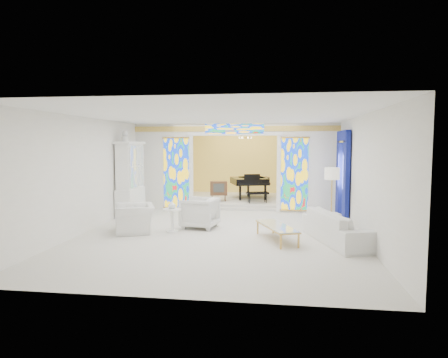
# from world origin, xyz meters

# --- Properties ---
(floor) EXTENTS (12.00, 12.00, 0.00)m
(floor) POSITION_xyz_m (0.00, 0.00, 0.00)
(floor) COLOR silver
(floor) RESTS_ON ground
(ceiling) EXTENTS (7.00, 12.00, 0.02)m
(ceiling) POSITION_xyz_m (0.00, 0.00, 3.00)
(ceiling) COLOR white
(ceiling) RESTS_ON wall_back
(wall_back) EXTENTS (7.00, 0.02, 3.00)m
(wall_back) POSITION_xyz_m (0.00, 6.00, 1.50)
(wall_back) COLOR silver
(wall_back) RESTS_ON floor
(wall_front) EXTENTS (7.00, 0.02, 3.00)m
(wall_front) POSITION_xyz_m (0.00, -6.00, 1.50)
(wall_front) COLOR silver
(wall_front) RESTS_ON floor
(wall_left) EXTENTS (0.02, 12.00, 3.00)m
(wall_left) POSITION_xyz_m (-3.50, 0.00, 1.50)
(wall_left) COLOR silver
(wall_left) RESTS_ON floor
(wall_right) EXTENTS (0.02, 12.00, 3.00)m
(wall_right) POSITION_xyz_m (3.50, 0.00, 1.50)
(wall_right) COLOR silver
(wall_right) RESTS_ON floor
(partition_wall) EXTENTS (7.00, 0.22, 3.00)m
(partition_wall) POSITION_xyz_m (0.00, 2.00, 1.65)
(partition_wall) COLOR silver
(partition_wall) RESTS_ON floor
(stained_glass_left) EXTENTS (0.90, 0.04, 2.40)m
(stained_glass_left) POSITION_xyz_m (-2.03, 1.89, 1.30)
(stained_glass_left) COLOR gold
(stained_glass_left) RESTS_ON partition_wall
(stained_glass_right) EXTENTS (0.90, 0.04, 2.40)m
(stained_glass_right) POSITION_xyz_m (2.03, 1.89, 1.30)
(stained_glass_right) COLOR gold
(stained_glass_right) RESTS_ON partition_wall
(stained_glass_transom) EXTENTS (2.00, 0.04, 0.34)m
(stained_glass_transom) POSITION_xyz_m (0.00, 1.89, 2.82)
(stained_glass_transom) COLOR gold
(stained_glass_transom) RESTS_ON partition_wall
(alcove_platform) EXTENTS (6.80, 3.80, 0.18)m
(alcove_platform) POSITION_xyz_m (0.00, 4.10, 0.09)
(alcove_platform) COLOR silver
(alcove_platform) RESTS_ON floor
(gold_curtain_back) EXTENTS (6.70, 0.10, 2.90)m
(gold_curtain_back) POSITION_xyz_m (0.00, 5.88, 1.50)
(gold_curtain_back) COLOR #FCDA57
(gold_curtain_back) RESTS_ON wall_back
(chandelier) EXTENTS (0.48, 0.48, 0.30)m
(chandelier) POSITION_xyz_m (0.20, 4.00, 2.55)
(chandelier) COLOR gold
(chandelier) RESTS_ON ceiling
(blue_drapes) EXTENTS (0.14, 1.85, 2.65)m
(blue_drapes) POSITION_xyz_m (3.40, 0.70, 1.58)
(blue_drapes) COLOR navy
(blue_drapes) RESTS_ON wall_right
(china_cabinet) EXTENTS (0.56, 1.46, 2.72)m
(china_cabinet) POSITION_xyz_m (-3.22, 0.60, 1.17)
(china_cabinet) COLOR white
(china_cabinet) RESTS_ON floor
(armchair_left) EXTENTS (1.32, 1.40, 0.72)m
(armchair_left) POSITION_xyz_m (-2.24, -1.69, 0.36)
(armchair_left) COLOR white
(armchair_left) RESTS_ON floor
(armchair_right) EXTENTS (1.05, 1.03, 0.84)m
(armchair_right) POSITION_xyz_m (-0.65, -0.96, 0.42)
(armchair_right) COLOR silver
(armchair_right) RESTS_ON floor
(sofa) EXTENTS (1.63, 2.64, 0.72)m
(sofa) POSITION_xyz_m (2.95, -2.10, 0.36)
(sofa) COLOR white
(sofa) RESTS_ON floor
(side_table) EXTENTS (0.62, 0.62, 0.61)m
(side_table) POSITION_xyz_m (-1.27, -1.54, 0.40)
(side_table) COLOR white
(side_table) RESTS_ON floor
(vase) EXTENTS (0.26, 0.26, 0.21)m
(vase) POSITION_xyz_m (-1.27, -1.54, 0.72)
(vase) COLOR white
(vase) RESTS_ON side_table
(coffee_table) EXTENTS (1.09, 1.73, 0.37)m
(coffee_table) POSITION_xyz_m (1.46, -2.14, 0.34)
(coffee_table) COLOR white
(coffee_table) RESTS_ON floor
(floor_lamp) EXTENTS (0.49, 0.49, 1.66)m
(floor_lamp) POSITION_xyz_m (2.95, -0.44, 1.42)
(floor_lamp) COLOR gold
(floor_lamp) RESTS_ON floor
(grand_piano) EXTENTS (1.78, 2.72, 0.98)m
(grand_piano) POSITION_xyz_m (0.45, 4.13, 0.84)
(grand_piano) COLOR black
(grand_piano) RESTS_ON alcove_platform
(tv_console) EXTENTS (0.70, 0.53, 0.73)m
(tv_console) POSITION_xyz_m (-0.72, 3.06, 0.65)
(tv_console) COLOR brown
(tv_console) RESTS_ON alcove_platform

